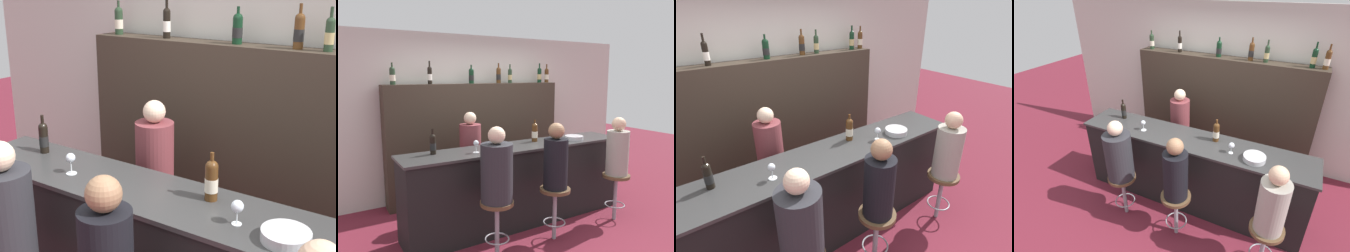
% 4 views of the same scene
% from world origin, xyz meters
% --- Properties ---
extents(ground_plane, '(16.00, 16.00, 0.00)m').
position_xyz_m(ground_plane, '(0.00, 0.00, 0.00)').
color(ground_plane, maroon).
extents(wall_back, '(6.40, 0.05, 2.60)m').
position_xyz_m(wall_back, '(0.00, 1.75, 1.30)').
color(wall_back, beige).
rests_on(wall_back, ground_plane).
extents(bar_counter, '(3.13, 0.58, 1.05)m').
position_xyz_m(bar_counter, '(0.00, 0.27, 0.53)').
color(bar_counter, black).
rests_on(bar_counter, ground_plane).
extents(back_bar_cabinet, '(2.94, 0.28, 1.83)m').
position_xyz_m(back_bar_cabinet, '(0.00, 1.52, 0.91)').
color(back_bar_cabinet, '#382D23').
rests_on(back_bar_cabinet, ground_plane).
extents(wine_bottle_counter_0, '(0.07, 0.07, 0.30)m').
position_xyz_m(wine_bottle_counter_0, '(-1.13, 0.38, 1.17)').
color(wine_bottle_counter_0, black).
rests_on(wine_bottle_counter_0, bar_counter).
extents(wine_bottle_counter_1, '(0.08, 0.08, 0.30)m').
position_xyz_m(wine_bottle_counter_1, '(0.31, 0.38, 1.18)').
color(wine_bottle_counter_1, '#4C2D14').
rests_on(wine_bottle_counter_1, bar_counter).
extents(wine_bottle_backbar_0, '(0.08, 0.08, 0.31)m').
position_xyz_m(wine_bottle_backbar_0, '(-1.30, 1.52, 1.95)').
color(wine_bottle_backbar_0, '#233823').
rests_on(wine_bottle_backbar_0, back_bar_cabinet).
extents(wine_bottle_backbar_1, '(0.07, 0.07, 0.34)m').
position_xyz_m(wine_bottle_backbar_1, '(-0.77, 1.52, 1.96)').
color(wine_bottle_backbar_1, black).
rests_on(wine_bottle_backbar_1, back_bar_cabinet).
extents(wine_bottle_backbar_2, '(0.08, 0.08, 0.29)m').
position_xyz_m(wine_bottle_backbar_2, '(-0.10, 1.52, 1.95)').
color(wine_bottle_backbar_2, black).
rests_on(wine_bottle_backbar_2, back_bar_cabinet).
extents(wine_bottle_backbar_3, '(0.08, 0.08, 0.33)m').
position_xyz_m(wine_bottle_backbar_3, '(0.39, 1.52, 1.96)').
color(wine_bottle_backbar_3, '#4C2D14').
rests_on(wine_bottle_backbar_3, back_bar_cabinet).
extents(wine_bottle_backbar_4, '(0.07, 0.07, 0.31)m').
position_xyz_m(wine_bottle_backbar_4, '(0.61, 1.52, 1.95)').
color(wine_bottle_backbar_4, '#233823').
rests_on(wine_bottle_backbar_4, back_bar_cabinet).
extents(wine_bottle_backbar_5, '(0.07, 0.07, 0.34)m').
position_xyz_m(wine_bottle_backbar_5, '(1.23, 1.52, 1.96)').
color(wine_bottle_backbar_5, black).
rests_on(wine_bottle_backbar_5, back_bar_cabinet).
extents(wine_bottle_backbar_6, '(0.07, 0.07, 0.33)m').
position_xyz_m(wine_bottle_backbar_6, '(1.39, 1.52, 1.96)').
color(wine_bottle_backbar_6, '#4C2D14').
rests_on(wine_bottle_backbar_6, back_bar_cabinet).
extents(wine_glass_0, '(0.07, 0.07, 0.15)m').
position_xyz_m(wine_glass_0, '(-0.67, 0.20, 1.16)').
color(wine_glass_0, silver).
rests_on(wine_glass_0, bar_counter).
extents(wine_glass_1, '(0.07, 0.07, 0.14)m').
position_xyz_m(wine_glass_1, '(0.57, 0.20, 1.16)').
color(wine_glass_1, silver).
rests_on(wine_glass_1, bar_counter).
extents(metal_bowl, '(0.26, 0.26, 0.06)m').
position_xyz_m(metal_bowl, '(0.85, 0.18, 1.08)').
color(metal_bowl, '#B7B7BC').
rests_on(metal_bowl, bar_counter).
extents(bar_stool_left, '(0.36, 0.36, 0.64)m').
position_xyz_m(bar_stool_left, '(-0.69, -0.33, 0.50)').
color(bar_stool_left, gray).
rests_on(bar_stool_left, ground_plane).
extents(guest_seated_left, '(0.34, 0.34, 0.80)m').
position_xyz_m(guest_seated_left, '(-0.69, -0.33, 0.98)').
color(guest_seated_left, '#28282D').
rests_on(guest_seated_left, bar_stool_left).
extents(bar_stool_middle, '(0.36, 0.36, 0.64)m').
position_xyz_m(bar_stool_middle, '(0.10, -0.33, 0.50)').
color(bar_stool_middle, gray).
rests_on(bar_stool_middle, ground_plane).
extents(guest_seated_middle, '(0.28, 0.28, 0.78)m').
position_xyz_m(guest_seated_middle, '(0.10, -0.33, 0.98)').
color(guest_seated_middle, black).
rests_on(guest_seated_middle, bar_stool_middle).
extents(bar_stool_right, '(0.36, 0.36, 0.64)m').
position_xyz_m(bar_stool_right, '(1.15, -0.33, 0.50)').
color(bar_stool_right, gray).
rests_on(bar_stool_right, ground_plane).
extents(guest_seated_right, '(0.29, 0.29, 0.78)m').
position_xyz_m(guest_seated_right, '(1.15, -0.33, 0.98)').
color(guest_seated_right, gray).
rests_on(guest_seated_right, bar_stool_right).
extents(bartender, '(0.30, 0.30, 1.46)m').
position_xyz_m(bartender, '(-0.44, 0.86, 0.67)').
color(bartender, brown).
rests_on(bartender, ground_plane).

